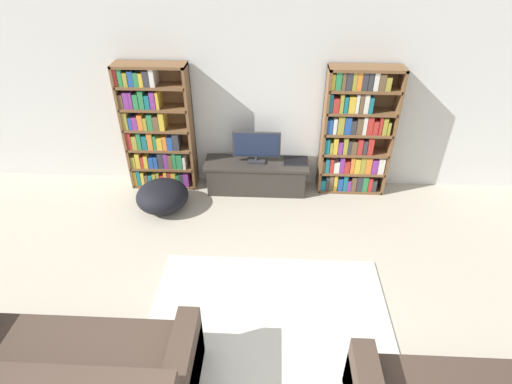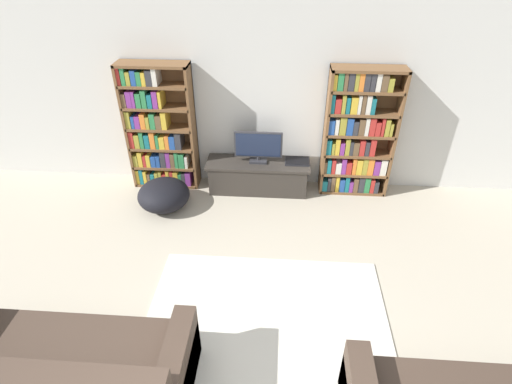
# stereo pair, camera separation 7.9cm
# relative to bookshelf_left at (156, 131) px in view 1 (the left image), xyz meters

# --- Properties ---
(wall_back) EXTENTS (8.80, 0.06, 2.60)m
(wall_back) POSITION_rel_bookshelf_left_xyz_m (1.45, 0.18, 0.46)
(wall_back) COLOR silver
(wall_back) RESTS_ON ground_plane
(bookshelf_left) EXTENTS (0.93, 0.30, 1.76)m
(bookshelf_left) POSITION_rel_bookshelf_left_xyz_m (0.00, 0.00, 0.00)
(bookshelf_left) COLOR brown
(bookshelf_left) RESTS_ON ground_plane
(bookshelf_right) EXTENTS (0.93, 0.30, 1.76)m
(bookshelf_right) POSITION_rel_bookshelf_left_xyz_m (2.69, -0.00, 0.03)
(bookshelf_right) COLOR brown
(bookshelf_right) RESTS_ON ground_plane
(tv_stand) EXTENTS (1.44, 0.45, 0.45)m
(tv_stand) POSITION_rel_bookshelf_left_xyz_m (1.38, -0.10, -0.61)
(tv_stand) COLOR #332D28
(tv_stand) RESTS_ON ground_plane
(television) EXTENTS (0.65, 0.16, 0.45)m
(television) POSITION_rel_bookshelf_left_xyz_m (1.38, -0.08, -0.15)
(television) COLOR #2D2D33
(television) RESTS_ON tv_stand
(laptop) EXTENTS (0.33, 0.25, 0.03)m
(laptop) POSITION_rel_bookshelf_left_xyz_m (1.92, -0.05, -0.38)
(laptop) COLOR #28282D
(laptop) RESTS_ON tv_stand
(area_rug) EXTENTS (2.34, 1.54, 0.02)m
(area_rug) POSITION_rel_bookshelf_left_xyz_m (1.62, -2.31, -0.83)
(area_rug) COLOR beige
(area_rug) RESTS_ON ground_plane
(couch_left_sectional) EXTENTS (1.96, 0.91, 0.88)m
(couch_left_sectional) POSITION_rel_bookshelf_left_xyz_m (0.06, -3.26, -0.55)
(couch_left_sectional) COLOR #423328
(couch_left_sectional) RESTS_ON ground_plane
(beanbag_ottoman) EXTENTS (0.69, 0.69, 0.38)m
(beanbag_ottoman) POSITION_rel_bookshelf_left_xyz_m (0.16, -0.61, -0.65)
(beanbag_ottoman) COLOR black
(beanbag_ottoman) RESTS_ON ground_plane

